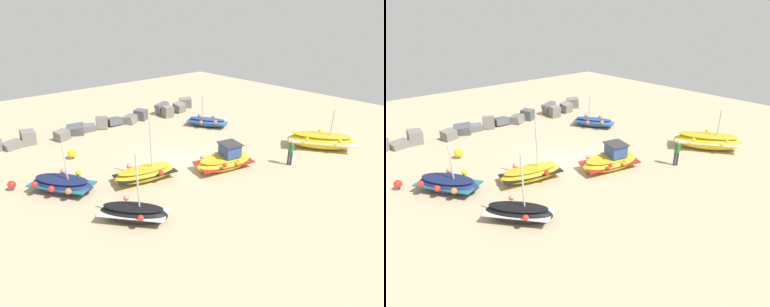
{
  "view_description": "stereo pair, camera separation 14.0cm",
  "coord_description": "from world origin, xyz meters",
  "views": [
    {
      "loc": [
        -11.93,
        -15.13,
        8.89
      ],
      "look_at": [
        0.03,
        -1.45,
        0.9
      ],
      "focal_mm": 29.95,
      "sensor_mm": 36.0,
      "label": 1
    },
    {
      "loc": [
        -11.82,
        -15.22,
        8.89
      ],
      "look_at": [
        0.03,
        -1.45,
        0.9
      ],
      "focal_mm": 29.95,
      "sensor_mm": 36.0,
      "label": 2
    }
  ],
  "objects": [
    {
      "name": "ground_plane",
      "position": [
        0.0,
        0.0,
        0.0
      ],
      "size": [
        49.23,
        49.23,
        0.0
      ],
      "primitive_type": "plane",
      "color": "tan"
    },
    {
      "name": "person_walking",
      "position": [
        4.86,
        -5.34,
        0.97
      ],
      "size": [
        0.32,
        0.32,
        1.68
      ],
      "rotation": [
        0.0,
        0.0,
        0.7
      ],
      "color": "#2D2D38",
      "rests_on": "ground_plane"
    },
    {
      "name": "fishing_boat_5",
      "position": [
        6.13,
        3.58,
        0.41
      ],
      "size": [
        2.86,
        3.68,
        2.63
      ],
      "rotation": [
        0.0,
        0.0,
        5.24
      ],
      "color": "#2D4C9E",
      "rests_on": "ground_plane"
    },
    {
      "name": "fishing_boat_4",
      "position": [
        -5.79,
        -4.0,
        0.45
      ],
      "size": [
        3.02,
        3.27,
        3.54
      ],
      "rotation": [
        0.0,
        0.0,
        2.27
      ],
      "color": "black",
      "rests_on": "ground_plane"
    },
    {
      "name": "breakwater_rocks",
      "position": [
        -0.39,
        8.99,
        0.43
      ],
      "size": [
        19.21,
        2.76,
        1.34
      ],
      "color": "slate",
      "rests_on": "ground_plane"
    },
    {
      "name": "fishing_boat_0",
      "position": [
        8.89,
        -5.22,
        0.6
      ],
      "size": [
        4.01,
        4.72,
        2.92
      ],
      "rotation": [
        0.0,
        0.0,
        2.18
      ],
      "color": "gold",
      "rests_on": "ground_plane"
    },
    {
      "name": "mooring_buoy_0",
      "position": [
        -5.17,
        4.64,
        0.41
      ],
      "size": [
        0.56,
        0.56,
        0.69
      ],
      "color": "#3F3F42",
      "rests_on": "ground_plane"
    },
    {
      "name": "fishing_boat_2",
      "position": [
        -7.25,
        0.85,
        0.45
      ],
      "size": [
        3.18,
        3.74,
        2.73
      ],
      "rotation": [
        0.0,
        0.0,
        2.16
      ],
      "color": "navy",
      "rests_on": "ground_plane"
    },
    {
      "name": "fishing_boat_3",
      "position": [
        -3.16,
        -1.0,
        0.43
      ],
      "size": [
        3.85,
        2.31,
        3.69
      ],
      "rotation": [
        0.0,
        0.0,
        2.93
      ],
      "color": "gold",
      "rests_on": "ground_plane"
    },
    {
      "name": "fishing_boat_1",
      "position": [
        1.39,
        -2.96,
        0.55
      ],
      "size": [
        3.99,
        2.47,
        1.67
      ],
      "rotation": [
        0.0,
        0.0,
        6.05
      ],
      "color": "gold",
      "rests_on": "ground_plane"
    },
    {
      "name": "mooring_buoy_1",
      "position": [
        -9.3,
        2.75,
        0.36
      ],
      "size": [
        0.43,
        0.43,
        0.58
      ],
      "color": "#3F3F42",
      "rests_on": "ground_plane"
    }
  ]
}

